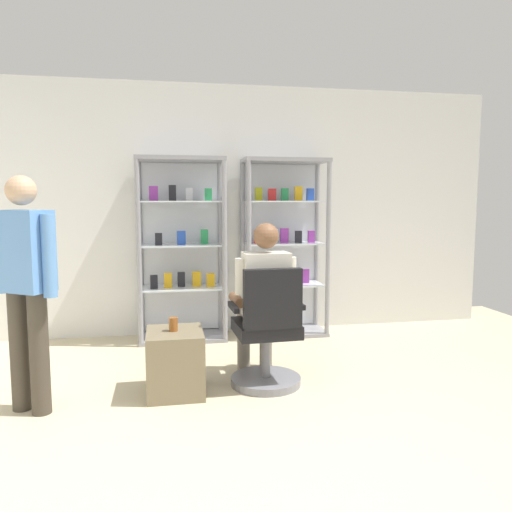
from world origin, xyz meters
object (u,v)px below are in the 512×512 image
Objects in this scene: display_cabinet_left at (181,248)px; tea_glass at (173,324)px; standing_customer at (25,279)px; seated_shopkeeper at (263,294)px; storage_crate at (175,362)px; display_cabinet_right at (283,246)px; office_chair at (268,338)px.

display_cabinet_left reaches higher than tea_glass.
standing_customer is at bearing -123.18° from display_cabinet_left.
storage_crate is at bearing -167.69° from seated_shopkeeper.
display_cabinet_left reaches higher than seated_shopkeeper.
display_cabinet_left reaches higher than storage_crate.
display_cabinet_right reaches higher than standing_customer.
storage_crate is at bearing -128.19° from display_cabinet_right.
storage_crate is at bearing 8.77° from standing_customer.
office_chair is 1.80m from standing_customer.
office_chair is at bearing -1.20° from tea_glass.
seated_shopkeeper is at bearing 10.26° from standing_customer.
display_cabinet_left is 1.60m from tea_glass.
standing_customer is at bearing -171.23° from storage_crate.
display_cabinet_right is 1.73m from office_chair.
tea_glass is at bearing 178.80° from office_chair.
storage_crate is 1.22m from standing_customer.
office_chair is 0.74m from tea_glass.
office_chair is at bearing -0.68° from storage_crate.
office_chair is at bearing 4.85° from standing_customer.
tea_glass is (-0.72, -0.15, -0.18)m from seated_shopkeeper.
display_cabinet_left reaches higher than standing_customer.
storage_crate is at bearing -38.26° from tea_glass.
office_chair reaches higher than tea_glass.
display_cabinet_right reaches higher than storage_crate.
display_cabinet_left is at bearing 85.66° from storage_crate.
seated_shopkeeper is at bearing -110.04° from display_cabinet_right.
office_chair is 1.99× the size of storage_crate.
display_cabinet_right is 1.98× the size of office_chair.
storage_crate is at bearing -94.34° from display_cabinet_left.
tea_glass is at bearing 141.74° from storage_crate.
office_chair is (-0.50, -1.56, -0.57)m from display_cabinet_right.
display_cabinet_left is 1.98× the size of office_chair.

